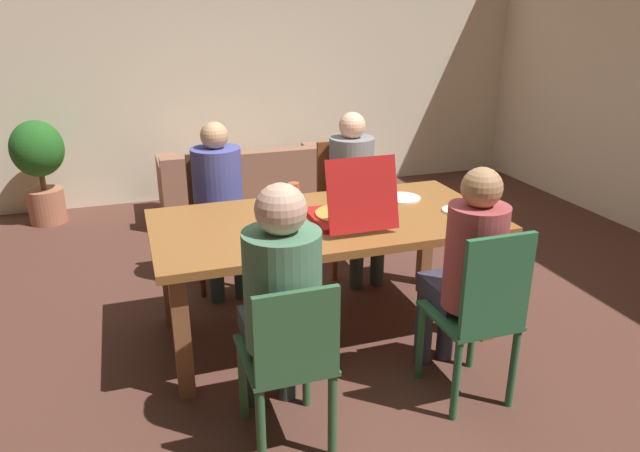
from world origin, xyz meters
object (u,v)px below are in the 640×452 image
(chair_1, at_px, (346,200))
(couch, at_px, (250,188))
(person_0, at_px, (280,293))
(drinking_glass_0, at_px, (294,192))
(chair_0, at_px, (289,360))
(plate_0, at_px, (402,198))
(potted_plant, at_px, (39,163))
(dining_table, at_px, (325,232))
(person_1, at_px, (354,183))
(person_2, at_px, (467,265))
(drinking_glass_1, at_px, (265,229))
(pizza_box_0, at_px, (348,212))
(chair_2, at_px, (481,312))
(plate_1, at_px, (459,210))
(person_3, at_px, (219,193))
(chair_3, at_px, (217,214))

(chair_1, relative_size, couch, 0.57)
(person_0, bearing_deg, drinking_glass_0, 71.13)
(chair_0, bearing_deg, plate_0, 46.63)
(potted_plant, bearing_deg, drinking_glass_0, -52.62)
(dining_table, relative_size, person_1, 1.66)
(person_2, height_order, drinking_glass_1, person_2)
(person_2, height_order, couch, person_2)
(chair_0, bearing_deg, pizza_box_0, 55.19)
(dining_table, bearing_deg, plate_0, 18.01)
(drinking_glass_0, bearing_deg, chair_2, -66.43)
(chair_2, height_order, potted_plant, same)
(person_0, xyz_separation_m, plate_1, (1.31, 0.69, 0.02))
(person_0, distance_m, person_1, 1.88)
(chair_0, relative_size, plate_1, 4.33)
(person_3, xyz_separation_m, potted_plant, (-1.35, 1.86, -0.13))
(dining_table, xyz_separation_m, chair_1, (0.49, 0.92, -0.13))
(person_1, height_order, plate_1, person_1)
(person_2, distance_m, couch, 3.18)
(dining_table, relative_size, potted_plant, 2.09)
(person_0, distance_m, chair_3, 1.82)
(chair_3, bearing_deg, dining_table, -62.98)
(potted_plant, bearing_deg, person_1, -39.51)
(person_2, xyz_separation_m, drinking_glass_1, (-0.90, 0.56, 0.10))
(potted_plant, bearing_deg, pizza_box_0, -54.87)
(person_0, bearing_deg, person_2, 3.47)
(dining_table, relative_size, couch, 1.19)
(chair_0, height_order, chair_1, chair_1)
(chair_3, distance_m, person_3, 0.24)
(chair_0, bearing_deg, person_1, 60.29)
(chair_0, bearing_deg, potted_plant, 110.27)
(pizza_box_0, relative_size, plate_0, 2.10)
(chair_3, bearing_deg, potted_plant, 128.15)
(chair_3, xyz_separation_m, plate_0, (1.09, -0.78, 0.25))
(chair_1, height_order, pizza_box_0, pizza_box_0)
(dining_table, xyz_separation_m, person_1, (0.49, 0.77, 0.05))
(person_2, bearing_deg, person_3, 121.52)
(person_3, distance_m, plate_0, 1.27)
(chair_1, xyz_separation_m, chair_2, (0.00, -1.85, -0.01))
(chair_1, xyz_separation_m, plate_1, (0.33, -1.06, 0.23))
(person_3, distance_m, potted_plant, 2.30)
(person_3, xyz_separation_m, pizza_box_0, (0.61, -0.93, 0.10))
(chair_2, height_order, drinking_glass_0, chair_2)
(person_0, distance_m, pizza_box_0, 0.96)
(pizza_box_0, xyz_separation_m, drinking_glass_1, (-0.52, -0.12, 0.00))
(person_3, xyz_separation_m, plate_0, (1.09, -0.65, 0.05))
(person_0, height_order, chair_2, person_0)
(chair_3, xyz_separation_m, pizza_box_0, (0.61, -1.06, 0.30))
(plate_0, height_order, plate_1, plate_1)
(person_0, height_order, chair_3, person_0)
(chair_2, relative_size, potted_plant, 1.00)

